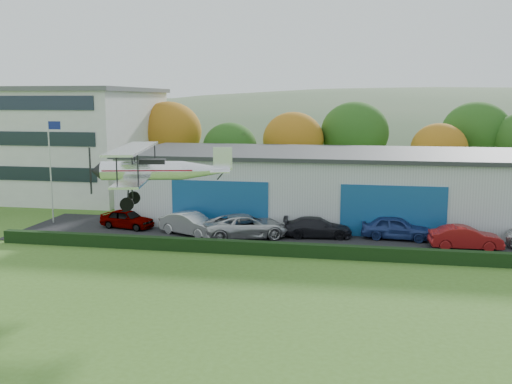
% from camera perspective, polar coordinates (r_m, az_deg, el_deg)
% --- Properties ---
extents(apron, '(48.00, 9.00, 0.05)m').
position_cam_1_polar(apron, '(38.99, 10.47, -4.70)').
color(apron, black).
rests_on(apron, ground).
extents(hedge, '(46.00, 0.60, 0.80)m').
position_cam_1_polar(hedge, '(34.25, 10.44, -5.98)').
color(hedge, black).
rests_on(hedge, ground).
extents(hangar, '(40.60, 12.60, 5.30)m').
position_cam_1_polar(hangar, '(45.39, 13.14, 0.55)').
color(hangar, '#B2B7BC').
rests_on(hangar, ground).
extents(office_block, '(20.60, 15.60, 10.40)m').
position_cam_1_polar(office_block, '(60.56, -20.17, 4.76)').
color(office_block, silver).
rests_on(office_block, ground).
extents(flagpole, '(1.05, 0.10, 8.00)m').
position_cam_1_polar(flagpole, '(45.32, -19.68, 2.95)').
color(flagpole, silver).
rests_on(flagpole, ground).
extents(tree_belt, '(75.70, 13.22, 10.12)m').
position_cam_1_polar(tree_belt, '(57.66, 8.61, 5.41)').
color(tree_belt, '#3D2614').
rests_on(tree_belt, ground).
extents(distant_hills, '(430.00, 196.00, 56.00)m').
position_cam_1_polar(distant_hills, '(158.63, 7.93, 0.96)').
color(distant_hills, '#4C6642').
rests_on(distant_hills, ground).
extents(car_0, '(4.24, 2.40, 1.36)m').
position_cam_1_polar(car_0, '(42.63, -12.70, -2.61)').
color(car_0, gray).
rests_on(car_0, apron).
extents(car_1, '(4.93, 3.43, 1.54)m').
position_cam_1_polar(car_1, '(39.76, -6.51, -3.16)').
color(car_1, silver).
rests_on(car_1, apron).
extents(car_2, '(6.29, 4.67, 1.59)m').
position_cam_1_polar(car_2, '(38.67, -0.96, -3.41)').
color(car_2, silver).
rests_on(car_2, apron).
extents(car_3, '(4.80, 2.35, 1.34)m').
position_cam_1_polar(car_3, '(39.11, 6.13, -3.50)').
color(car_3, black).
rests_on(car_3, apron).
extents(car_4, '(4.69, 2.20, 1.55)m').
position_cam_1_polar(car_4, '(39.45, 13.76, -3.45)').
color(car_4, navy).
rests_on(car_4, apron).
extents(car_5, '(4.47, 1.78, 1.45)m').
position_cam_1_polar(car_5, '(38.08, 20.10, -4.29)').
color(car_5, maroon).
rests_on(car_5, apron).
extents(biplane, '(7.32, 8.33, 3.10)m').
position_cam_1_polar(biplane, '(29.68, -10.05, 2.30)').
color(biplane, silver).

